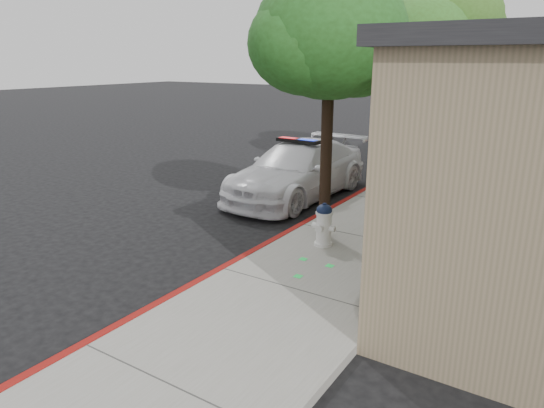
{
  "coord_description": "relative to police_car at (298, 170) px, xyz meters",
  "views": [
    {
      "loc": [
        5.4,
        -6.53,
        3.87
      ],
      "look_at": [
        0.19,
        1.53,
        1.02
      ],
      "focal_mm": 32.42,
      "sensor_mm": 36.0,
      "label": 1
    }
  ],
  "objects": [
    {
      "name": "ground",
      "position": [
        1.49,
        -5.48,
        -0.8
      ],
      "size": [
        120.0,
        120.0,
        0.0
      ],
      "primitive_type": "plane",
      "color": "black",
      "rests_on": "ground"
    },
    {
      "name": "red_curb",
      "position": [
        1.55,
        -2.48,
        -0.72
      ],
      "size": [
        0.14,
        60.0,
        0.16
      ],
      "primitive_type": "cube",
      "color": "maroon",
      "rests_on": "ground"
    },
    {
      "name": "police_car",
      "position": [
        0.0,
        0.0,
        0.0
      ],
      "size": [
        2.38,
        5.52,
        1.71
      ],
      "rotation": [
        0.0,
        0.0,
        -0.03
      ],
      "color": "white",
      "rests_on": "ground"
    },
    {
      "name": "street_tree_near",
      "position": [
        2.39,
        -2.96,
        3.42
      ],
      "size": [
        2.98,
        3.03,
        5.45
      ],
      "rotation": [
        0.0,
        0.0,
        0.25
      ],
      "color": "black",
      "rests_on": "sidewalk"
    },
    {
      "name": "sidewalk",
      "position": [
        3.09,
        -2.48,
        -0.72
      ],
      "size": [
        3.2,
        60.0,
        0.15
      ],
      "primitive_type": "cube",
      "color": "gray",
      "rests_on": "ground"
    },
    {
      "name": "fire_hydrant",
      "position": [
        2.6,
        -3.42,
        -0.19
      ],
      "size": [
        0.51,
        0.44,
        0.91
      ],
      "rotation": [
        0.0,
        0.0,
        0.01
      ],
      "color": "white",
      "rests_on": "sidewalk"
    },
    {
      "name": "street_tree_far",
      "position": [
        2.58,
        5.14,
        4.15
      ],
      "size": [
        3.43,
        3.48,
        6.38
      ],
      "rotation": [
        0.0,
        0.0,
        0.36
      ],
      "color": "black",
      "rests_on": "sidewalk"
    },
    {
      "name": "street_tree_mid",
      "position": [
        2.21,
        3.49,
        3.51
      ],
      "size": [
        3.15,
        2.89,
        5.51
      ],
      "rotation": [
        0.0,
        0.0,
        -0.38
      ],
      "color": "black",
      "rests_on": "sidewalk"
    }
  ]
}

